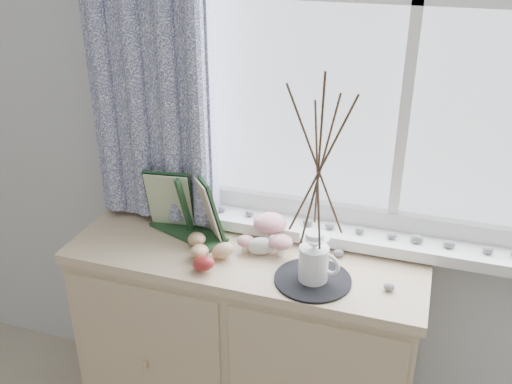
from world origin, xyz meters
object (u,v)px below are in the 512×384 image
twig_pitcher (319,163)px  toadstool_cluster (270,230)px  sideboard (247,349)px  botanical_book (183,208)px

twig_pitcher → toadstool_cluster: bearing=164.2°
sideboard → botanical_book: botanical_book is taller
botanical_book → twig_pitcher: size_ratio=0.49×
sideboard → botanical_book: 0.59m
sideboard → toadstool_cluster: bearing=40.6°
botanical_book → toadstool_cluster: botanical_book is taller
sideboard → toadstool_cluster: 0.49m
twig_pitcher → sideboard: bearing=-177.4°
toadstool_cluster → twig_pitcher: (0.19, -0.15, 0.33)m
sideboard → twig_pitcher: bearing=-21.2°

